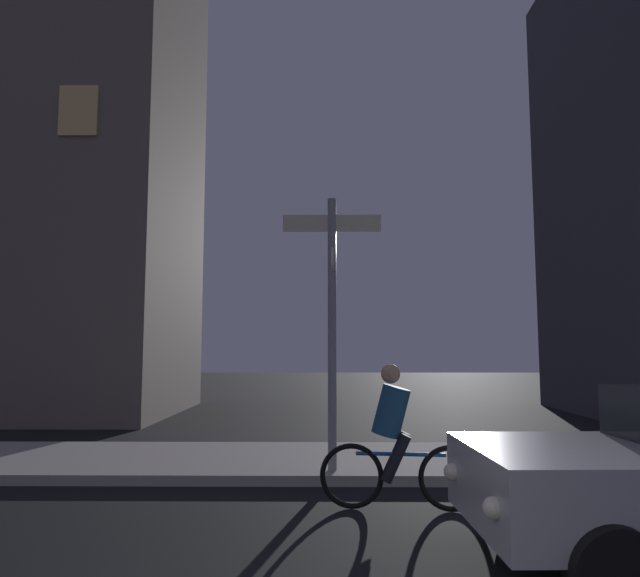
% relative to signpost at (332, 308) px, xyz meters
% --- Properties ---
extents(sidewalk_kerb, '(40.00, 2.69, 0.14)m').
position_rel_signpost_xyz_m(sidewalk_kerb, '(-1.01, 0.99, -2.28)').
color(sidewalk_kerb, '#9E9991').
rests_on(sidewalk_kerb, ground_plane).
extents(signpost, '(1.39, 1.30, 3.76)m').
position_rel_signpost_xyz_m(signpost, '(0.00, 0.00, 0.00)').
color(signpost, gray).
rests_on(signpost, sidewalk_kerb).
extents(cyclist, '(1.82, 0.36, 1.61)m').
position_rel_signpost_xyz_m(cyclist, '(0.70, -1.43, -1.60)').
color(cyclist, black).
rests_on(cyclist, ground_plane).
extents(building_left_block, '(10.02, 6.10, 18.80)m').
position_rel_signpost_xyz_m(building_left_block, '(-9.18, 7.86, 7.05)').
color(building_left_block, '#6B6056').
rests_on(building_left_block, ground_plane).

